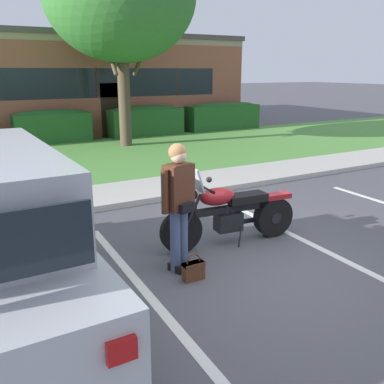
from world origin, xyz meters
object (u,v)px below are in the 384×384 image
object	(u,v)px
rider_person	(179,199)
hedge_center_right	(146,120)
handbag	(193,269)
hedge_center_left	(52,126)
motorcycle	(234,212)
hedge_right	(223,116)

from	to	relation	value
rider_person	hedge_center_right	bearing A→B (deg)	68.51
handbag	hedge_center_left	xyz separation A→B (m)	(0.75, 11.57, 0.51)
motorcycle	rider_person	world-z (taller)	rider_person
motorcycle	hedge_center_left	bearing A→B (deg)	92.13
hedge_center_left	hedge_center_right	world-z (taller)	same
rider_person	handbag	size ratio (longest dim) A/B	4.74
hedge_center_right	handbag	bearing A→B (deg)	-110.82
hedge_center_right	hedge_right	size ratio (longest dim) A/B	0.88
hedge_center_left	rider_person	bearing A→B (deg)	-93.89
hedge_center_right	hedge_right	xyz separation A→B (m)	(3.65, 0.00, 0.00)
handbag	hedge_center_right	world-z (taller)	hedge_center_right
rider_person	hedge_right	size ratio (longest dim) A/B	0.50
hedge_center_left	hedge_center_right	xyz separation A→B (m)	(3.65, 0.00, 0.00)
motorcycle	hedge_center_right	distance (m)	11.29
motorcycle	handbag	size ratio (longest dim) A/B	6.23
rider_person	hedge_right	bearing A→B (deg)	54.27
motorcycle	hedge_center_right	world-z (taller)	motorcycle
motorcycle	hedge_right	size ratio (longest dim) A/B	0.66
rider_person	hedge_right	world-z (taller)	rider_person
hedge_center_left	handbag	bearing A→B (deg)	-93.69
rider_person	hedge_center_right	distance (m)	12.06
motorcycle	hedge_center_right	size ratio (longest dim) A/B	0.75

